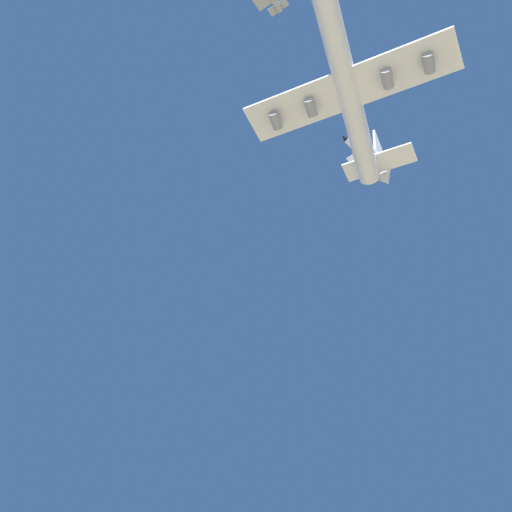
% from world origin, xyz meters
% --- Properties ---
extents(carrier_jet, '(70.93, 57.88, 20.73)m').
position_xyz_m(carrier_jet, '(-40.84, 37.06, 148.88)').
color(carrier_jet, white).
extents(chase_jet_left_wing, '(15.32, 8.80, 4.00)m').
position_xyz_m(chase_jet_left_wing, '(-61.96, 19.18, 157.40)').
color(chase_jet_left_wing, silver).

